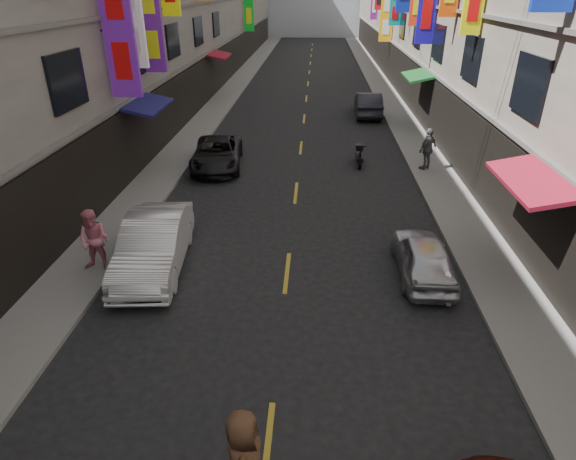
# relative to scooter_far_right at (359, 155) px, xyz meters

# --- Properties ---
(sidewalk_left) EXTENTS (2.00, 90.00, 0.12)m
(sidewalk_left) POSITION_rel_scooter_far_right_xyz_m (-8.76, 14.39, -0.38)
(sidewalk_left) COLOR slate
(sidewalk_left) RESTS_ON ground
(sidewalk_right) EXTENTS (2.00, 90.00, 0.12)m
(sidewalk_right) POSITION_rel_scooter_far_right_xyz_m (3.24, 14.39, -0.38)
(sidewalk_right) COLOR slate
(sidewalk_right) RESTS_ON ground
(street_awnings) EXTENTS (13.99, 35.20, 0.41)m
(street_awnings) POSITION_rel_scooter_far_right_xyz_m (-4.02, -1.61, 2.56)
(street_awnings) COLOR #154813
(street_awnings) RESTS_ON ground
(lane_markings) EXTENTS (0.12, 80.20, 0.01)m
(lane_markings) POSITION_rel_scooter_far_right_xyz_m (-2.76, 11.39, -0.44)
(lane_markings) COLOR gold
(lane_markings) RESTS_ON ground
(scooter_far_right) EXTENTS (0.50, 1.80, 1.14)m
(scooter_far_right) POSITION_rel_scooter_far_right_xyz_m (0.00, 0.00, 0.00)
(scooter_far_right) COLOR black
(scooter_far_right) RESTS_ON ground
(car_left_mid) EXTENTS (2.07, 4.81, 1.54)m
(car_left_mid) POSITION_rel_scooter_far_right_xyz_m (-6.61, -9.55, 0.33)
(car_left_mid) COLOR white
(car_left_mid) RESTS_ON ground
(car_left_far) EXTENTS (2.55, 4.77, 1.27)m
(car_left_far) POSITION_rel_scooter_far_right_xyz_m (-6.46, -0.74, 0.19)
(car_left_far) COLOR black
(car_left_far) RESTS_ON ground
(car_right_mid) EXTENTS (1.44, 3.56, 1.21)m
(car_right_mid) POSITION_rel_scooter_far_right_xyz_m (1.09, -9.52, 0.16)
(car_right_mid) COLOR silver
(car_right_mid) RESTS_ON ground
(car_right_far) EXTENTS (1.62, 4.43, 1.45)m
(car_right_far) POSITION_rel_scooter_far_right_xyz_m (1.24, 9.44, 0.28)
(car_right_far) COLOR #282930
(car_right_far) RESTS_ON ground
(pedestrian_lfar) EXTENTS (0.95, 0.69, 1.84)m
(pedestrian_lfar) POSITION_rel_scooter_far_right_xyz_m (-8.16, -9.90, 0.60)
(pedestrian_lfar) COLOR #DE7588
(pedestrian_lfar) RESTS_ON sidewalk_left
(pedestrian_rfar) EXTENTS (1.21, 1.17, 1.83)m
(pedestrian_rfar) POSITION_rel_scooter_far_right_xyz_m (2.89, -0.79, 0.59)
(pedestrian_rfar) COLOR slate
(pedestrian_rfar) RESTS_ON sidewalk_right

